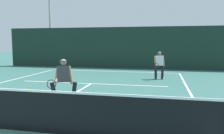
{
  "coord_description": "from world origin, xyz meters",
  "views": [
    {
      "loc": [
        3.56,
        -4.76,
        2.13
      ],
      "look_at": [
        1.32,
        5.51,
        1.0
      ],
      "focal_mm": 36.73,
      "sensor_mm": 36.0,
      "label": 1
    }
  ],
  "objects": [
    {
      "name": "tennis_ball",
      "position": [
        -2.49,
        4.82,
        0.03
      ],
      "size": [
        0.07,
        0.07,
        0.07
      ],
      "primitive_type": "sphere",
      "color": "#D1E033",
      "rests_on": "ground_plane"
    },
    {
      "name": "player_far",
      "position": [
        3.41,
        8.66,
        0.88
      ],
      "size": [
        0.65,
        0.86,
        1.61
      ],
      "rotation": [
        0.0,
        0.0,
        3.34
      ],
      "color": "black",
      "rests_on": "ground_plane"
    },
    {
      "name": "back_fence_windscreen",
      "position": [
        0.0,
        13.81,
        1.69
      ],
      "size": [
        19.66,
        0.12,
        3.38
      ],
      "primitive_type": "cube",
      "color": "#192E26",
      "rests_on": "ground_plane"
    },
    {
      "name": "ground_plane",
      "position": [
        0.0,
        0.0,
        0.0
      ],
      "size": [
        80.0,
        80.0,
        0.0
      ],
      "primitive_type": "plane",
      "color": "#33625B"
    },
    {
      "name": "court_line_baseline_far",
      "position": [
        0.0,
        11.58,
        0.0
      ],
      "size": [
        9.53,
        0.1,
        0.01
      ],
      "primitive_type": "cube",
      "color": "white",
      "rests_on": "ground_plane"
    },
    {
      "name": "court_line_service",
      "position": [
        0.0,
        6.46,
        0.0
      ],
      "size": [
        7.77,
        0.1,
        0.01
      ],
      "primitive_type": "cube",
      "color": "white",
      "rests_on": "ground_plane"
    },
    {
      "name": "light_pole",
      "position": [
        -6.55,
        14.82,
        5.28
      ],
      "size": [
        0.55,
        0.44,
        8.79
      ],
      "color": "#9EA39E",
      "rests_on": "ground_plane"
    },
    {
      "name": "court_line_centre",
      "position": [
        0.0,
        3.2,
        0.0
      ],
      "size": [
        0.1,
        6.4,
        0.01
      ],
      "primitive_type": "cube",
      "color": "white",
      "rests_on": "ground_plane"
    },
    {
      "name": "tennis_net",
      "position": [
        0.0,
        0.0,
        0.53
      ],
      "size": [
        10.45,
        0.09,
        1.12
      ],
      "color": "#1E4723",
      "rests_on": "ground_plane"
    },
    {
      "name": "player_near",
      "position": [
        0.34,
        2.33,
        0.87
      ],
      "size": [
        0.94,
        0.89,
        1.59
      ],
      "rotation": [
        0.0,
        0.0,
        3.39
      ],
      "color": "black",
      "rests_on": "ground_plane"
    }
  ]
}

